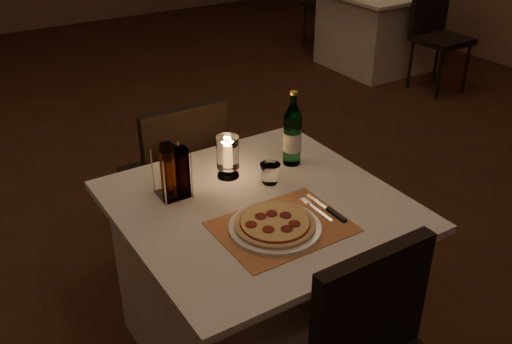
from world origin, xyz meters
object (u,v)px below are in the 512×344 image
tumbler (270,173)px  water_bottle (292,135)px  pizza (275,223)px  hurricane_candle (228,154)px  plate (275,227)px  chair_far (179,169)px  main_table (259,279)px  neighbor_table_right (378,29)px

tumbler → water_bottle: (0.17, 0.09, 0.09)m
pizza → hurricane_candle: hurricane_candle is taller
plate → pizza: pizza is taller
tumbler → hurricane_candle: bearing=131.0°
chair_far → tumbler: 0.67m
pizza → water_bottle: bearing=47.9°
plate → tumbler: tumbler is taller
main_table → chair_far: 0.74m
neighbor_table_right → plate: bearing=-138.3°
plate → neighbor_table_right: size_ratio=0.32×
main_table → chair_far: chair_far is taller
hurricane_candle → main_table: bearing=-90.7°
main_table → water_bottle: bearing=33.7°
chair_far → neighbor_table_right: (3.04, 1.85, -0.18)m
tumbler → chair_far: bearing=100.8°
neighbor_table_right → water_bottle: bearing=-139.2°
main_table → water_bottle: 0.60m
chair_far → neighbor_table_right: size_ratio=0.90×
chair_far → plate: 0.92m
main_table → pizza: size_ratio=3.57×
chair_far → hurricane_candle: 0.56m
plate → water_bottle: 0.51m
tumbler → water_bottle: size_ratio=0.26×
pizza → hurricane_candle: size_ratio=1.60×
water_bottle → tumbler: bearing=-152.2°
chair_far → pizza: bearing=-93.2°
tumbler → neighbor_table_right: 3.84m
main_table → plate: plate is taller
tumbler → main_table: bearing=-139.0°
pizza → water_bottle: water_bottle is taller
water_bottle → neighbor_table_right: bearing=40.8°
water_bottle → plate: bearing=-132.1°
chair_far → water_bottle: size_ratio=2.83×
tumbler → pizza: bearing=-120.6°
pizza → water_bottle: 0.51m
chair_far → pizza: (-0.05, -0.89, 0.22)m
main_table → pizza: pizza is taller
pizza → tumbler: 0.33m
plate → pizza: (-0.00, -0.00, 0.02)m
plate → water_bottle: (0.33, 0.37, 0.12)m
pizza → neighbor_table_right: 4.15m
plate → tumbler: bearing=59.4°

